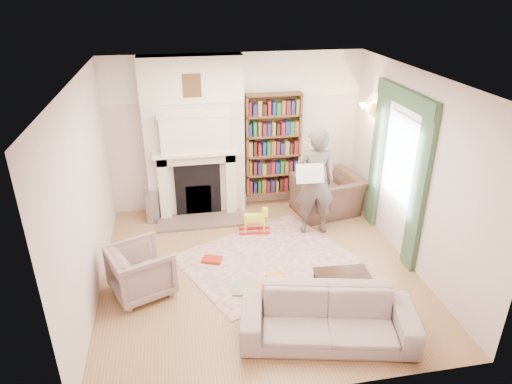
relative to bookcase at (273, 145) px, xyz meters
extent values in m
plane|color=olive|center=(-0.65, -2.12, -1.18)|extent=(4.50, 4.50, 0.00)
plane|color=white|center=(-0.65, -2.12, 1.62)|extent=(4.50, 4.50, 0.00)
plane|color=white|center=(-0.65, 0.13, 0.22)|extent=(4.50, 0.00, 4.50)
plane|color=white|center=(-0.65, -4.37, 0.22)|extent=(4.50, 0.00, 4.50)
plane|color=white|center=(-2.90, -2.12, 0.22)|extent=(0.00, 4.50, 4.50)
plane|color=white|center=(1.60, -2.12, 0.22)|extent=(0.00, 4.50, 4.50)
cube|color=white|center=(-1.40, -0.04, 0.22)|extent=(1.70, 0.35, 2.80)
cube|color=silver|center=(-1.40, -0.33, 0.04)|extent=(1.47, 0.24, 0.05)
cube|color=black|center=(-1.40, -0.24, -0.68)|extent=(0.80, 0.06, 0.96)
cube|color=silver|center=(-1.40, -0.31, 0.38)|extent=(1.15, 0.18, 0.62)
cube|color=brown|center=(0.00, 0.00, 0.00)|extent=(1.00, 0.24, 1.85)
cube|color=silver|center=(1.58, -1.72, 0.27)|extent=(0.02, 0.90, 1.30)
cube|color=#334C31|center=(1.55, -2.42, 0.02)|extent=(0.07, 0.32, 2.40)
cube|color=#334C31|center=(1.55, -1.02, 0.02)|extent=(0.07, 0.32, 2.40)
cube|color=#334C31|center=(1.54, -1.72, 1.20)|extent=(0.09, 1.70, 0.24)
cube|color=beige|center=(-0.50, -1.87, -1.17)|extent=(2.92, 2.65, 0.01)
imported|color=#4C2E28|center=(0.90, -0.57, -0.82)|extent=(1.28, 1.18, 0.72)
imported|color=gray|center=(-2.31, -2.37, -0.83)|extent=(1.00, 0.99, 0.70)
imported|color=#BAB199|center=(-0.12, -3.66, -0.88)|extent=(2.15, 1.21, 0.59)
imported|color=#544A43|center=(0.45, -1.17, -0.26)|extent=(0.69, 0.47, 1.83)
cube|color=silver|center=(0.30, -1.37, -0.02)|extent=(0.45, 0.15, 0.30)
cylinder|color=#919498|center=(-2.22, -0.33, -0.90)|extent=(0.28, 0.28, 0.55)
cube|color=gold|center=(-0.93, -2.57, -1.15)|extent=(0.40, 0.40, 0.03)
cube|color=#A62413|center=(-1.32, -1.80, -1.14)|extent=(0.34, 0.28, 0.05)
cube|color=red|center=(-0.22, -2.64, -1.16)|extent=(0.25, 0.20, 0.02)
cube|color=red|center=(-0.45, -2.36, -1.16)|extent=(0.28, 0.24, 0.02)
cube|color=red|center=(-0.73, -2.53, -1.16)|extent=(0.29, 0.25, 0.02)
camera|label=1|loc=(-1.70, -7.65, 2.73)|focal=32.00mm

